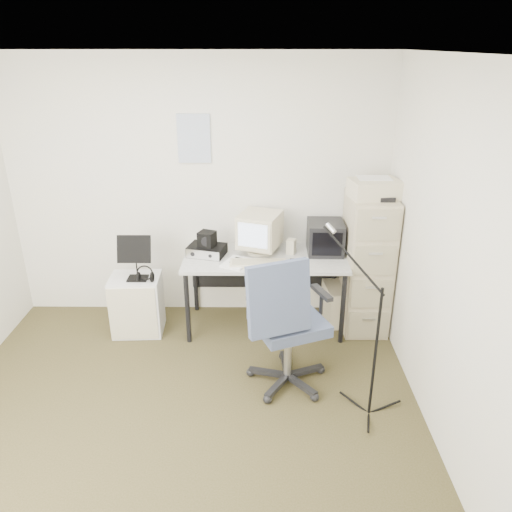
{
  "coord_description": "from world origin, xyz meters",
  "views": [
    {
      "loc": [
        0.58,
        -2.79,
        2.56
      ],
      "look_at": [
        0.55,
        0.95,
        0.95
      ],
      "focal_mm": 35.0,
      "sensor_mm": 36.0,
      "label": 1
    }
  ],
  "objects_px": {
    "filing_cabinet": "(366,263)",
    "desk": "(265,292)",
    "office_chair": "(289,320)",
    "side_cart": "(137,304)"
  },
  "relations": [
    {
      "from": "filing_cabinet",
      "to": "desk",
      "type": "xyz_separation_m",
      "value": [
        -0.95,
        -0.03,
        -0.29
      ]
    },
    {
      "from": "filing_cabinet",
      "to": "office_chair",
      "type": "xyz_separation_m",
      "value": [
        -0.77,
        -0.92,
        -0.07
      ]
    },
    {
      "from": "office_chair",
      "to": "desk",
      "type": "bearing_deg",
      "value": 79.2
    },
    {
      "from": "desk",
      "to": "office_chair",
      "type": "relative_size",
      "value": 1.3
    },
    {
      "from": "filing_cabinet",
      "to": "office_chair",
      "type": "distance_m",
      "value": 1.21
    },
    {
      "from": "office_chair",
      "to": "side_cart",
      "type": "xyz_separation_m",
      "value": [
        -1.38,
        0.78,
        -0.29
      ]
    },
    {
      "from": "office_chair",
      "to": "filing_cabinet",
      "type": "bearing_deg",
      "value": 28.05
    },
    {
      "from": "office_chair",
      "to": "side_cart",
      "type": "relative_size",
      "value": 2.04
    },
    {
      "from": "filing_cabinet",
      "to": "side_cart",
      "type": "xyz_separation_m",
      "value": [
        -2.15,
        -0.14,
        -0.37
      ]
    },
    {
      "from": "office_chair",
      "to": "side_cart",
      "type": "height_order",
      "value": "office_chair"
    }
  ]
}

